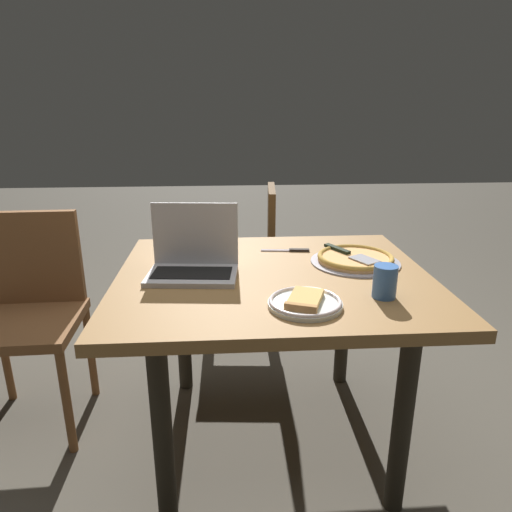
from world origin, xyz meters
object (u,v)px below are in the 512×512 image
pizza_tray (355,259)px  drink_cup (385,281)px  laptop (193,259)px  table_knife (290,250)px  pizza_plate (305,302)px  chair_far (251,252)px  chair_near (29,306)px  dining_table (273,296)px

pizza_tray → drink_cup: size_ratio=3.24×
laptop → table_knife: size_ratio=1.63×
pizza_plate → chair_far: bearing=-85.4°
pizza_tray → chair_near: chair_near is taller
dining_table → pizza_plate: (-0.07, 0.29, 0.10)m
pizza_plate → chair_far: 1.20m
dining_table → laptop: bearing=-3.3°
pizza_tray → drink_cup: 0.33m
chair_near → chair_far: (-0.95, -0.67, -0.01)m
dining_table → table_knife: 0.29m
dining_table → chair_far: size_ratio=1.30×
chair_near → chair_far: bearing=-144.6°
laptop → drink_cup: laptop is taller
table_knife → pizza_plate: bearing=86.7°
pizza_plate → pizza_tray: (-0.26, -0.39, 0.00)m
chair_near → chair_far: chair_near is taller
pizza_tray → drink_cup: drink_cup is taller
pizza_tray → chair_far: bearing=-65.8°
table_knife → chair_far: 0.68m
dining_table → laptop: 0.32m
table_knife → chair_far: bearing=-78.7°
dining_table → chair_far: chair_far is taller
laptop → pizza_tray: size_ratio=0.96×
pizza_plate → chair_near: size_ratio=0.26×
pizza_plate → chair_near: chair_near is taller
dining_table → pizza_tray: 0.36m
dining_table → chair_near: 1.01m
table_knife → drink_cup: size_ratio=1.91×
laptop → pizza_plate: laptop is taller
dining_table → drink_cup: (-0.33, 0.23, 0.14)m
table_knife → drink_cup: drink_cup is taller
dining_table → chair_near: size_ratio=1.28×
pizza_plate → drink_cup: size_ratio=2.16×
laptop → pizza_plate: 0.47m
chair_near → chair_far: 1.16m
chair_near → drink_cup: bearing=160.9°
table_knife → laptop: bearing=32.5°
pizza_plate → table_knife: size_ratio=1.13×
dining_table → table_knife: table_knife is taller
laptop → pizza_plate: size_ratio=1.45×
pizza_plate → pizza_tray: 0.47m
pizza_tray → table_knife: 0.28m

